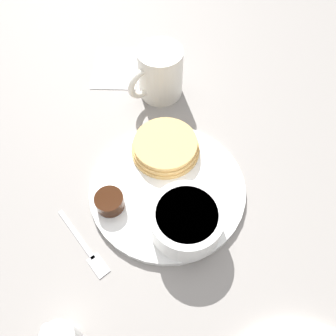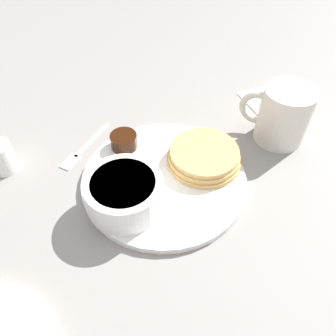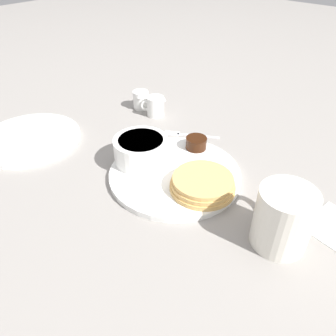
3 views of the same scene
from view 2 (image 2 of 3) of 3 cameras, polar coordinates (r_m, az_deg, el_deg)
ground_plane at (r=0.55m, az=-0.69°, el=-2.30°), size 4.00×4.00×0.00m
plate at (r=0.54m, az=-0.70°, el=-1.88°), size 0.27×0.27×0.01m
pancake_stack at (r=0.55m, az=6.29°, el=2.06°), size 0.13×0.13×0.03m
bowl at (r=0.48m, az=-7.63°, el=-4.27°), size 0.11×0.11×0.05m
syrup_cup at (r=0.58m, az=-7.70°, el=4.71°), size 0.05×0.05×0.03m
butter_ramekin at (r=0.50m, az=-10.46°, el=-5.41°), size 0.05×0.05×0.04m
coffee_mug at (r=0.62m, az=19.25°, el=8.71°), size 0.10×0.12×0.10m
creamer_pitcher_near at (r=0.61m, az=-27.22°, el=1.66°), size 0.05×0.05×0.05m
fork at (r=0.61m, az=-14.81°, el=3.05°), size 0.12×0.08×0.00m
napkin at (r=0.75m, az=18.19°, el=11.46°), size 0.15×0.12×0.00m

